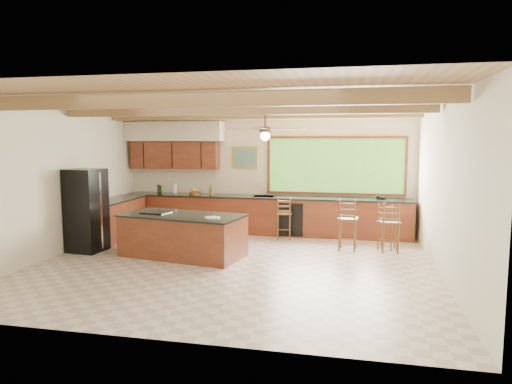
# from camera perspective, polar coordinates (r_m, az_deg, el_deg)

# --- Properties ---
(ground) EXTENTS (7.20, 7.20, 0.00)m
(ground) POSITION_cam_1_polar(r_m,az_deg,el_deg) (8.51, -2.88, -9.07)
(ground) COLOR beige
(ground) RESTS_ON ground
(room_shell) EXTENTS (7.27, 6.54, 3.02)m
(room_shell) POSITION_cam_1_polar(r_m,az_deg,el_deg) (8.87, -2.93, 6.05)
(room_shell) COLOR beige
(room_shell) RESTS_ON ground
(counter_run) EXTENTS (7.12, 3.10, 1.22)m
(counter_run) POSITION_cam_1_polar(r_m,az_deg,el_deg) (11.00, -3.63, -3.03)
(counter_run) COLOR brown
(counter_run) RESTS_ON ground
(island) EXTENTS (2.54, 1.52, 0.85)m
(island) POSITION_cam_1_polar(r_m,az_deg,el_deg) (9.14, -9.14, -5.35)
(island) COLOR brown
(island) RESTS_ON ground
(refrigerator) EXTENTS (0.72, 0.70, 1.70)m
(refrigerator) POSITION_cam_1_polar(r_m,az_deg,el_deg) (9.99, -20.44, -2.15)
(refrigerator) COLOR black
(refrigerator) RESTS_ON ground
(bar_stool_a) EXTENTS (0.40, 0.40, 0.98)m
(bar_stool_a) POSITION_cam_1_polar(r_m,az_deg,el_deg) (10.57, 3.46, -2.76)
(bar_stool_a) COLOR brown
(bar_stool_a) RESTS_ON ground
(bar_stool_b) EXTENTS (0.42, 0.42, 1.09)m
(bar_stool_b) POSITION_cam_1_polar(r_m,az_deg,el_deg) (9.60, 11.41, -3.45)
(bar_stool_b) COLOR brown
(bar_stool_b) RESTS_ON ground
(bar_stool_c) EXTENTS (0.38, 0.38, 1.03)m
(bar_stool_c) POSITION_cam_1_polar(r_m,az_deg,el_deg) (9.64, 16.52, -3.76)
(bar_stool_c) COLOR brown
(bar_stool_c) RESTS_ON ground
(bar_stool_d) EXTENTS (0.44, 0.44, 0.97)m
(bar_stool_d) POSITION_cam_1_polar(r_m,az_deg,el_deg) (9.88, 16.05, -3.71)
(bar_stool_d) COLOR brown
(bar_stool_d) RESTS_ON ground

